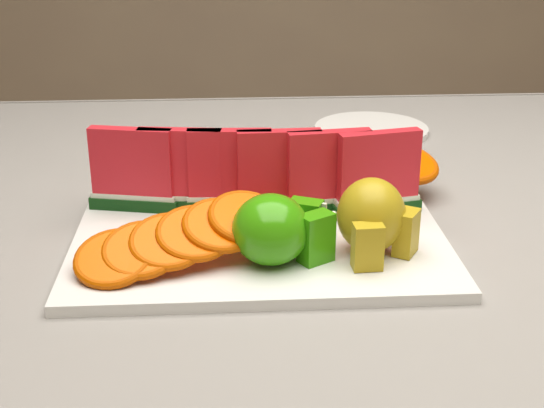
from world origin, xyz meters
The scene contains 11 objects.
table centered at (0.00, 0.00, 0.65)m, with size 1.40×0.90×0.75m.
tablecloth centered at (0.00, 0.00, 0.72)m, with size 1.53×1.03×0.20m.
platter centered at (-0.08, -0.11, 0.76)m, with size 0.40×0.30×0.01m.
apple_cluster centered at (-0.06, -0.17, 0.80)m, with size 0.11×0.09×0.07m.
pear_cluster centered at (0.04, -0.16, 0.81)m, with size 0.10×0.10×0.08m.
side_plate centered at (0.12, 0.29, 0.76)m, with size 0.19×0.19×0.01m.
fork centered at (-0.17, 0.20, 0.76)m, with size 0.04×0.20×0.00m.
watermelon_row centered at (-0.08, -0.05, 0.82)m, with size 0.39×0.07×0.10m.
orange_fan_front centered at (-0.16, -0.17, 0.80)m, with size 0.23×0.14×0.06m.
orange_fan_back centered at (-0.03, 0.02, 0.79)m, with size 0.39×0.12×0.05m.
tangerine_segments centered at (-0.09, -0.10, 0.78)m, with size 0.17×0.07×0.02m.
Camera 1 is at (-0.11, -0.86, 1.11)m, focal length 50.00 mm.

